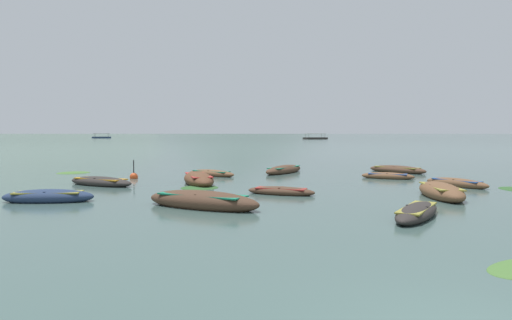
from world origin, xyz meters
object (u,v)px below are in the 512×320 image
object	(u,v)px
rowboat_5	(456,183)
rowboat_11	(101,182)
ferry_0	(102,137)
ferry_1	(315,138)
rowboat_4	(202,201)
rowboat_6	(211,173)
rowboat_2	(198,179)
rowboat_0	(388,176)
rowboat_3	(284,170)
mooring_buoy	(134,177)
rowboat_8	(281,191)
rowboat_9	(417,212)
rowboat_7	(48,197)
rowboat_1	(441,192)
rowboat_10	(397,170)

from	to	relation	value
rowboat_5	rowboat_11	bearing A→B (deg)	177.05
ferry_0	ferry_1	world-z (taller)	same
rowboat_5	rowboat_11	distance (m)	17.99
rowboat_11	ferry_0	bearing A→B (deg)	107.79
rowboat_4	ferry_0	world-z (taller)	ferry_0
rowboat_6	ferry_1	world-z (taller)	ferry_1
rowboat_2	rowboat_0	bearing A→B (deg)	12.96
rowboat_3	mooring_buoy	size ratio (longest dim) A/B	3.68
rowboat_8	rowboat_9	distance (m)	6.61
rowboat_5	rowboat_7	size ratio (longest dim) A/B	0.93
rowboat_1	rowboat_8	bearing A→B (deg)	171.42
rowboat_3	rowboat_1	bearing A→B (deg)	-63.79
rowboat_1	ferry_1	size ratio (longest dim) A/B	0.41
rowboat_3	rowboat_7	size ratio (longest dim) A/B	1.27
rowboat_8	rowboat_10	world-z (taller)	rowboat_10
rowboat_5	rowboat_11	size ratio (longest dim) A/B	0.79
rowboat_9	rowboat_10	xyz separation A→B (m)	(4.81, 15.86, 0.02)
rowboat_3	rowboat_6	bearing A→B (deg)	-157.40
rowboat_10	rowboat_11	world-z (taller)	rowboat_10
rowboat_9	ferry_1	world-z (taller)	ferry_1
rowboat_8	rowboat_7	bearing A→B (deg)	-168.80
rowboat_7	rowboat_9	distance (m)	13.60
rowboat_2	rowboat_6	size ratio (longest dim) A/B	1.34
rowboat_3	ferry_0	size ratio (longest dim) A/B	0.51
rowboat_0	rowboat_1	xyz separation A→B (m)	(-0.18, -7.51, 0.09)
ferry_0	mooring_buoy	distance (m)	199.77
ferry_1	mooring_buoy	world-z (taller)	ferry_1
rowboat_0	rowboat_8	world-z (taller)	rowboat_0
rowboat_4	rowboat_5	distance (m)	13.51
rowboat_5	rowboat_7	distance (m)	18.79
rowboat_2	rowboat_3	xyz separation A→B (m)	(5.03, 6.30, -0.04)
rowboat_1	rowboat_5	world-z (taller)	rowboat_1
ferry_1	mooring_buoy	distance (m)	158.05
rowboat_11	rowboat_4	bearing A→B (deg)	-49.73
rowboat_1	ferry_1	bearing A→B (deg)	82.89
rowboat_5	ferry_1	distance (m)	159.36
rowboat_0	rowboat_7	distance (m)	18.06
rowboat_0	rowboat_2	distance (m)	11.07
rowboat_3	rowboat_7	world-z (taller)	rowboat_3
rowboat_1	rowboat_8	size ratio (longest dim) A/B	1.32
rowboat_2	ferry_1	size ratio (longest dim) A/B	0.44
rowboat_3	rowboat_7	distance (m)	15.91
rowboat_3	rowboat_11	bearing A→B (deg)	-145.96
rowboat_2	rowboat_10	bearing A→B (deg)	27.06
rowboat_9	rowboat_11	size ratio (longest dim) A/B	0.90
rowboat_6	ferry_0	distance (m)	199.79
rowboat_6	ferry_1	bearing A→B (deg)	78.70
ferry_0	rowboat_7	bearing A→B (deg)	-72.74
rowboat_2	rowboat_9	world-z (taller)	rowboat_2
rowboat_4	ferry_0	size ratio (longest dim) A/B	0.54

